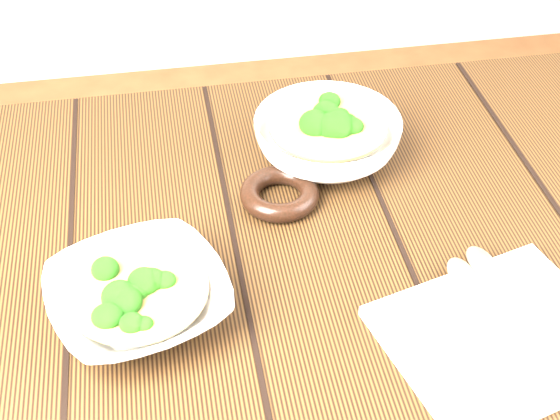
% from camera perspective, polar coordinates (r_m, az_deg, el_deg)
% --- Properties ---
extents(table, '(1.20, 0.80, 0.75)m').
position_cam_1_polar(table, '(1.03, -1.70, -8.34)').
color(table, '#382410').
rests_on(table, ground).
extents(soup_bowl_front, '(0.24, 0.24, 0.06)m').
position_cam_1_polar(soup_bowl_front, '(0.88, -10.29, -6.28)').
color(soup_bowl_front, silver).
rests_on(soup_bowl_front, table).
extents(soup_bowl_back, '(0.26, 0.26, 0.07)m').
position_cam_1_polar(soup_bowl_back, '(1.08, 3.48, 5.33)').
color(soup_bowl_back, silver).
rests_on(soup_bowl_back, table).
extents(trivet, '(0.13, 0.13, 0.03)m').
position_cam_1_polar(trivet, '(1.01, -0.04, 1.20)').
color(trivet, black).
rests_on(trivet, table).
extents(napkin, '(0.28, 0.25, 0.01)m').
position_cam_1_polar(napkin, '(0.88, 15.83, -8.92)').
color(napkin, '#ECE2C4').
rests_on(napkin, table).
extents(spoon_left, '(0.03, 0.20, 0.01)m').
position_cam_1_polar(spoon_left, '(0.90, 13.98, -6.37)').
color(spoon_left, '#B6B3A1').
rests_on(spoon_left, napkin).
extents(spoon_right, '(0.04, 0.20, 0.01)m').
position_cam_1_polar(spoon_right, '(0.92, 15.64, -5.38)').
color(spoon_right, '#B6B3A1').
rests_on(spoon_right, napkin).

